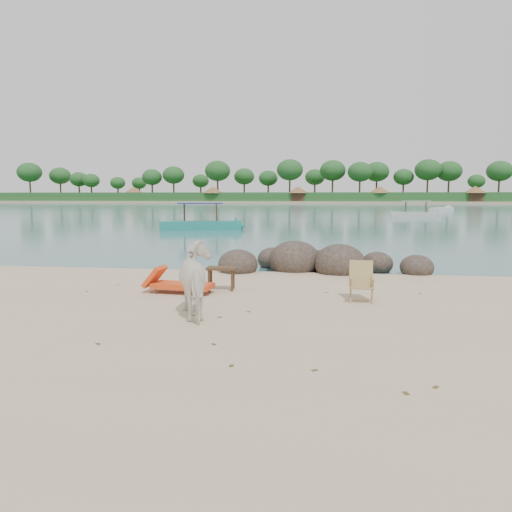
{
  "coord_description": "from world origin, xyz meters",
  "views": [
    {
      "loc": [
        1.77,
        -9.07,
        2.37
      ],
      "look_at": [
        0.18,
        2.0,
        1.0
      ],
      "focal_mm": 35.0,
      "sensor_mm": 36.0,
      "label": 1
    }
  ],
  "objects": [
    {
      "name": "boat_far",
      "position": [
        18.43,
        68.0,
        0.35
      ],
      "size": [
        4.74,
        5.57,
        0.7
      ],
      "primitive_type": null,
      "rotation": [
        0.0,
        0.0,
        0.91
      ],
      "color": "silver",
      "rests_on": "water"
    },
    {
      "name": "boat_near",
      "position": [
        -7.02,
        24.89,
        1.52
      ],
      "size": [
        6.41,
        2.86,
        3.04
      ],
      "primitive_type": null,
      "rotation": [
        0.0,
        0.0,
        0.24
      ],
      "color": "#1C7C74",
      "rests_on": "water"
    },
    {
      "name": "deck_chair",
      "position": [
        2.54,
        1.94,
        0.44
      ],
      "size": [
        0.58,
        0.64,
        0.89
      ],
      "primitive_type": null,
      "rotation": [
        0.0,
        0.0,
        -0.03
      ],
      "color": "#A08D50",
      "rests_on": "ground"
    },
    {
      "name": "far_shore",
      "position": [
        0.0,
        170.0,
        0.0
      ],
      "size": [
        420.0,
        90.0,
        1.4
      ],
      "primitive_type": "cube",
      "color": "tan",
      "rests_on": "ground"
    },
    {
      "name": "boulders",
      "position": [
        1.34,
        6.58,
        0.24
      ],
      "size": [
        6.52,
        3.08,
        1.23
      ],
      "rotation": [
        0.0,
        0.0,
        -0.36
      ],
      "color": "#332822",
      "rests_on": "ground"
    },
    {
      "name": "cow",
      "position": [
        -0.67,
        0.22,
        0.72
      ],
      "size": [
        1.43,
        1.88,
        1.45
      ],
      "primitive_type": "imported",
      "rotation": [
        0.0,
        0.0,
        3.58
      ],
      "color": "white",
      "rests_on": "ground"
    },
    {
      "name": "water",
      "position": [
        0.0,
        90.0,
        0.0
      ],
      "size": [
        400.0,
        400.0,
        0.0
      ],
      "primitive_type": "plane",
      "color": "#346468",
      "rests_on": "ground"
    },
    {
      "name": "side_table",
      "position": [
        -0.81,
        2.85,
        0.28
      ],
      "size": [
        0.73,
        0.5,
        0.57
      ],
      "primitive_type": null,
      "rotation": [
        0.0,
        0.0,
        0.07
      ],
      "color": "black",
      "rests_on": "ground"
    },
    {
      "name": "dead_leaves",
      "position": [
        0.22,
        -0.42,
        0.0
      ],
      "size": [
        8.47,
        6.49,
        0.0
      ],
      "color": "brown",
      "rests_on": "ground"
    },
    {
      "name": "lounge_chair",
      "position": [
        -1.64,
        2.34,
        0.27
      ],
      "size": [
        1.86,
        0.82,
        0.54
      ],
      "primitive_type": null,
      "rotation": [
        0.0,
        0.0,
        -0.11
      ],
      "color": "#E2581A",
      "rests_on": "ground"
    },
    {
      "name": "far_scenery",
      "position": [
        0.03,
        136.7,
        3.14
      ],
      "size": [
        420.0,
        18.0,
        9.5
      ],
      "color": "#1E4C1E",
      "rests_on": "ground"
    },
    {
      "name": "boat_mid",
      "position": [
        11.27,
        47.28,
        1.46
      ],
      "size": [
        6.06,
        1.84,
        2.91
      ],
      "primitive_type": null,
      "rotation": [
        0.0,
        0.0,
        -0.08
      ],
      "color": "#B4B4AF",
      "rests_on": "water"
    }
  ]
}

